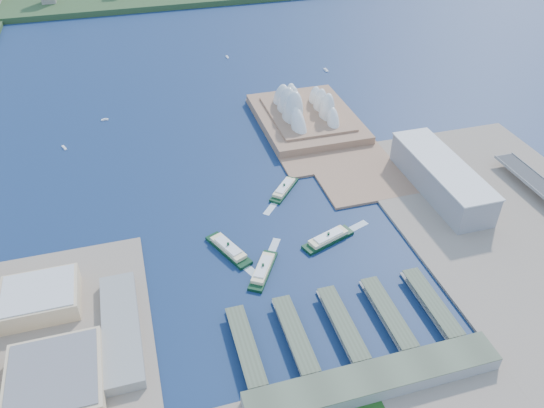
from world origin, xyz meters
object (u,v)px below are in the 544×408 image
object	(u,v)px
ferry_b	(284,187)
ferry_d	(328,237)
opera_house	(307,102)
ferry_c	(263,268)
ferry_a	(228,247)
toaster_building	(441,177)

from	to	relation	value
ferry_b	ferry_d	world-z (taller)	ferry_d
opera_house	ferry_d	distance (m)	254.84
ferry_b	ferry_d	bearing A→B (deg)	-38.96
ferry_c	ferry_d	size ratio (longest dim) A/B	0.95
ferry_a	ferry_d	distance (m)	101.43
toaster_building	ferry_c	world-z (taller)	toaster_building
opera_house	toaster_building	xyz separation A→B (m)	(90.00, -200.00, -11.50)
toaster_building	ferry_b	distance (m)	176.74
ferry_c	ferry_d	xyz separation A→B (m)	(75.37, 24.96, 0.28)
opera_house	ferry_d	size ratio (longest dim) A/B	3.11
ferry_a	ferry_b	size ratio (longest dim) A/B	1.12
ferry_b	ferry_d	xyz separation A→B (m)	(16.84, -96.56, 0.47)
ferry_a	ferry_b	distance (m)	118.59
ferry_a	ferry_b	xyz separation A→B (m)	(83.80, 83.91, -0.61)
ferry_a	ferry_c	bearing A→B (deg)	-79.94
toaster_building	ferry_b	size ratio (longest dim) A/B	2.92
toaster_building	ferry_d	size ratio (longest dim) A/B	2.67
opera_house	toaster_building	size ratio (longest dim) A/B	1.16
opera_house	ferry_b	xyz separation A→B (m)	(-78.59, -149.26, -26.99)
opera_house	toaster_building	distance (m)	219.62
ferry_c	ferry_a	bearing A→B (deg)	-24.33
ferry_d	ferry_c	bearing A→B (deg)	88.60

